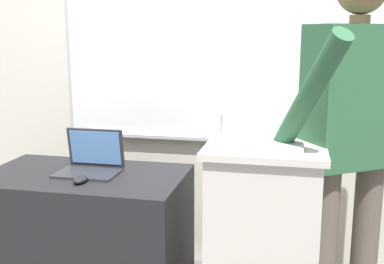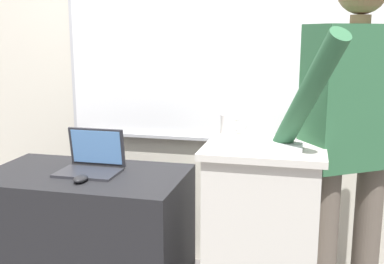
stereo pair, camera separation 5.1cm
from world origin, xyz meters
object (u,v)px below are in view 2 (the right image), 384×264
(coffee_mug, at_px, (230,124))
(person_presenter, at_px, (353,128))
(side_desk, at_px, (88,243))
(laptop, at_px, (93,159))
(wireless_keyboard, at_px, (257,145))
(lectern_podium, at_px, (262,247))
(computer_mouse_by_laptop, at_px, (81,179))

(coffee_mug, bearing_deg, person_presenter, 0.07)
(side_desk, bearing_deg, person_presenter, 4.39)
(laptop, relative_size, wireless_keyboard, 0.81)
(lectern_podium, relative_size, person_presenter, 0.56)
(laptop, bearing_deg, wireless_keyboard, -12.29)
(computer_mouse_by_laptop, bearing_deg, side_desk, 109.35)
(lectern_podium, bearing_deg, side_desk, 175.10)
(person_presenter, xyz_separation_m, computer_mouse_by_laptop, (-1.25, -0.24, -0.26))
(lectern_podium, xyz_separation_m, person_presenter, (0.38, 0.18, 0.54))
(laptop, xyz_separation_m, computer_mouse_by_laptop, (0.03, -0.19, -0.05))
(wireless_keyboard, bearing_deg, lectern_podium, 65.05)
(wireless_keyboard, xyz_separation_m, coffee_mug, (-0.16, 0.24, 0.04))
(lectern_podium, relative_size, side_desk, 0.96)
(side_desk, xyz_separation_m, computer_mouse_by_laptop, (0.05, -0.14, 0.40))
(computer_mouse_by_laptop, bearing_deg, laptop, 97.64)
(wireless_keyboard, bearing_deg, person_presenter, 30.30)
(wireless_keyboard, relative_size, computer_mouse_by_laptop, 3.81)
(side_desk, height_order, person_presenter, person_presenter)
(coffee_mug, bearing_deg, side_desk, -172.27)
(wireless_keyboard, bearing_deg, computer_mouse_by_laptop, -179.76)
(lectern_podium, height_order, side_desk, lectern_podium)
(side_desk, xyz_separation_m, coffee_mug, (0.73, 0.10, 0.65))
(person_presenter, relative_size, coffee_mug, 14.16)
(person_presenter, xyz_separation_m, coffee_mug, (-0.57, -0.00, -0.01))
(lectern_podium, relative_size, wireless_keyboard, 2.57)
(lectern_podium, xyz_separation_m, wireless_keyboard, (-0.03, -0.06, 0.50))
(coffee_mug, bearing_deg, wireless_keyboard, -56.04)
(side_desk, height_order, computer_mouse_by_laptop, computer_mouse_by_laptop)
(wireless_keyboard, height_order, computer_mouse_by_laptop, wireless_keyboard)
(laptop, bearing_deg, lectern_podium, -8.12)
(wireless_keyboard, bearing_deg, side_desk, 171.07)
(coffee_mug, bearing_deg, computer_mouse_by_laptop, -160.36)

